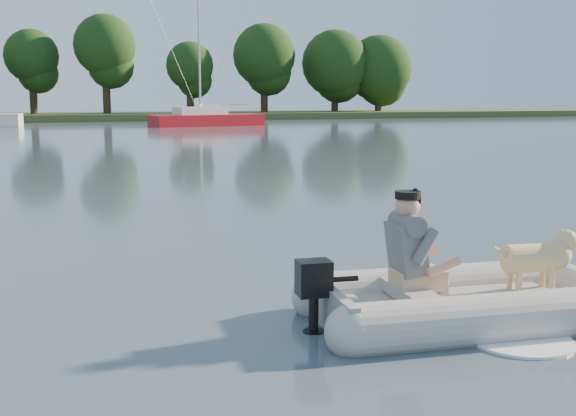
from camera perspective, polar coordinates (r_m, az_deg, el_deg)
name	(u,v)px	position (r m, az deg, el deg)	size (l,w,h in m)	color
water	(371,317)	(7.30, 6.56, -8.57)	(160.00, 160.00, 0.00)	#505F6D
shore_bank	(63,117)	(68.33, -17.34, 6.86)	(160.00, 12.00, 0.70)	#47512D
treeline	(78,59)	(67.57, -16.25, 11.26)	(75.85, 7.35, 9.27)	#332316
dinghy	(476,260)	(7.30, 14.67, -4.02)	(4.55, 3.01, 1.38)	#A8A8A3
man	(409,244)	(7.00, 9.51, -2.85)	(0.72, 0.62, 1.07)	slate
dog	(532,263)	(7.69, 18.69, -4.13)	(0.93, 0.33, 0.62)	tan
outboard_motor	(314,300)	(6.75, 2.04, -7.24)	(0.41, 0.29, 0.78)	black
sailboat	(206,119)	(52.71, -6.50, 6.99)	(8.45, 3.85, 11.20)	#A3121A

